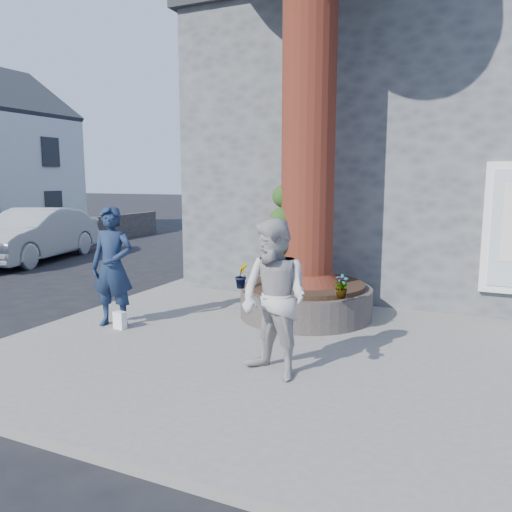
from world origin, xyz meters
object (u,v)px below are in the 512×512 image
at_px(planter, 306,300).
at_px(man, 113,267).
at_px(car_silver, 34,235).
at_px(woman, 274,299).

bearing_deg(planter, man, -145.65).
bearing_deg(car_silver, planter, -29.94).
distance_m(planter, woman, 2.86).
bearing_deg(car_silver, man, -47.20).
height_order(planter, car_silver, car_silver).
xyz_separation_m(planter, woman, (0.52, -2.73, 0.68)).
distance_m(man, car_silver, 8.53).
bearing_deg(planter, woman, -79.22).
relative_size(man, car_silver, 0.40).
relative_size(planter, woman, 1.18).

